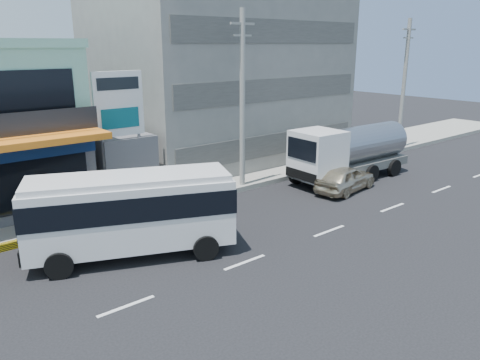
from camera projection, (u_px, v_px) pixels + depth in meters
name	position (u px, v px, depth m)	size (l,w,h in m)	color
ground	(245.00, 262.00, 18.16)	(120.00, 120.00, 0.00)	black
sidewalk	(207.00, 182.00, 28.22)	(70.00, 5.00, 0.30)	gray
concrete_building	(218.00, 61.00, 33.43)	(16.00, 12.00, 14.00)	gray
gap_structure	(110.00, 161.00, 26.58)	(3.00, 6.00, 3.50)	#4B4B50
satellite_dish	(115.00, 132.00, 25.33)	(1.50, 1.50, 0.15)	slate
billboard	(119.00, 111.00, 23.31)	(2.60, 0.18, 6.90)	gray
utility_pole_near	(242.00, 101.00, 25.87)	(1.60, 0.30, 10.00)	#999993
utility_pole_far	(404.00, 85.00, 35.61)	(1.60, 0.30, 10.00)	#999993
minibus	(131.00, 209.00, 18.25)	(8.28, 5.42, 3.32)	silver
sedan	(345.00, 178.00, 26.76)	(1.79, 4.44, 1.51)	beige
tanker_truck	(348.00, 151.00, 28.72)	(8.67, 3.10, 3.37)	white
motorcycle_rider	(76.00, 221.00, 20.58)	(1.71, 0.98, 2.07)	#55160C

